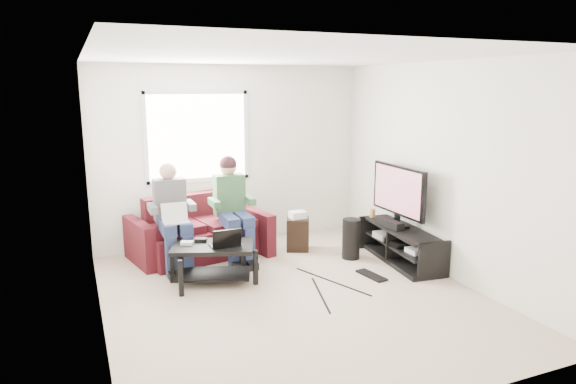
{
  "coord_description": "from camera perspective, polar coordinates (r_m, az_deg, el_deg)",
  "views": [
    {
      "loc": [
        -2.15,
        -4.94,
        2.31
      ],
      "look_at": [
        0.2,
        0.6,
        1.06
      ],
      "focal_mm": 32.0,
      "sensor_mm": 36.0,
      "label": 1
    }
  ],
  "objects": [
    {
      "name": "floor",
      "position": [
        5.86,
        0.51,
        -11.45
      ],
      "size": [
        4.5,
        4.5,
        0.0
      ],
      "primitive_type": "plane",
      "color": "beige",
      "rests_on": "ground"
    },
    {
      "name": "ceiling",
      "position": [
        5.39,
        0.56,
        14.86
      ],
      "size": [
        4.5,
        4.5,
        0.0
      ],
      "primitive_type": "plane",
      "rotation": [
        3.14,
        0.0,
        0.0
      ],
      "color": "white",
      "rests_on": "wall_back"
    },
    {
      "name": "wall_back",
      "position": [
        7.57,
        -6.29,
        4.04
      ],
      "size": [
        4.5,
        0.0,
        4.5
      ],
      "primitive_type": "plane",
      "rotation": [
        1.57,
        0.0,
        0.0
      ],
      "color": "white",
      "rests_on": "floor"
    },
    {
      "name": "wall_front",
      "position": [
        3.58,
        15.07,
        -5.0
      ],
      "size": [
        4.5,
        0.0,
        4.5
      ],
      "primitive_type": "plane",
      "rotation": [
        -1.57,
        0.0,
        0.0
      ],
      "color": "white",
      "rests_on": "floor"
    },
    {
      "name": "wall_left",
      "position": [
        5.04,
        -20.81,
        -0.55
      ],
      "size": [
        0.0,
        4.5,
        4.5
      ],
      "primitive_type": "plane",
      "rotation": [
        1.57,
        0.0,
        1.57
      ],
      "color": "white",
      "rests_on": "floor"
    },
    {
      "name": "wall_right",
      "position": [
        6.53,
        16.87,
        2.37
      ],
      "size": [
        0.0,
        4.5,
        4.5
      ],
      "primitive_type": "plane",
      "rotation": [
        1.57,
        0.0,
        -1.57
      ],
      "color": "white",
      "rests_on": "floor"
    },
    {
      "name": "window",
      "position": [
        7.39,
        -10.03,
        6.08
      ],
      "size": [
        1.48,
        0.04,
        1.28
      ],
      "color": "white",
      "rests_on": "wall_back"
    },
    {
      "name": "sofa",
      "position": [
        7.16,
        -9.86,
        -4.63
      ],
      "size": [
        1.93,
        1.12,
        0.83
      ],
      "color": "#4B1220",
      "rests_on": "floor"
    },
    {
      "name": "person_left",
      "position": [
        6.69,
        -12.73,
        -2.15
      ],
      "size": [
        0.4,
        0.71,
        1.34
      ],
      "color": "navy",
      "rests_on": "sofa"
    },
    {
      "name": "person_right",
      "position": [
        6.88,
        -6.22,
        -1.04
      ],
      "size": [
        0.4,
        0.71,
        1.38
      ],
      "color": "navy",
      "rests_on": "sofa"
    },
    {
      "name": "laptop_silver",
      "position": [
        6.48,
        -12.36,
        -2.81
      ],
      "size": [
        0.39,
        0.35,
        0.24
      ],
      "primitive_type": null,
      "rotation": [
        0.0,
        0.0,
        0.53
      ],
      "color": "silver",
      "rests_on": "person_left"
    },
    {
      "name": "coffee_table",
      "position": [
        6.17,
        -8.32,
        -6.9
      ],
      "size": [
        1.08,
        0.87,
        0.47
      ],
      "color": "black",
      "rests_on": "floor"
    },
    {
      "name": "laptop_black",
      "position": [
        6.05,
        -7.09,
        -4.82
      ],
      "size": [
        0.4,
        0.34,
        0.24
      ],
      "primitive_type": null,
      "rotation": [
        0.0,
        0.0,
        -0.34
      ],
      "color": "black",
      "rests_on": "coffee_table"
    },
    {
      "name": "controller_a",
      "position": [
        6.18,
        -11.17,
        -5.58
      ],
      "size": [
        0.16,
        0.14,
        0.04
      ],
      "primitive_type": "cube",
      "rotation": [
        0.0,
        0.0,
        -0.41
      ],
      "color": "silver",
      "rests_on": "coffee_table"
    },
    {
      "name": "controller_b",
      "position": [
        6.27,
        -9.67,
        -5.27
      ],
      "size": [
        0.16,
        0.14,
        0.04
      ],
      "primitive_type": "cube",
      "rotation": [
        0.0,
        0.0,
        -0.38
      ],
      "color": "black",
      "rests_on": "coffee_table"
    },
    {
      "name": "controller_c",
      "position": [
        6.34,
        -6.08,
        -4.97
      ],
      "size": [
        0.17,
        0.14,
        0.04
      ],
      "primitive_type": "cube",
      "rotation": [
        0.0,
        0.0,
        -0.48
      ],
      "color": "gray",
      "rests_on": "coffee_table"
    },
    {
      "name": "tv_stand",
      "position": [
        7.0,
        12.39,
        -5.94
      ],
      "size": [
        0.58,
        1.46,
        0.47
      ],
      "color": "black",
      "rests_on": "floor"
    },
    {
      "name": "tv",
      "position": [
        6.9,
        12.15,
        -0.01
      ],
      "size": [
        0.12,
        1.1,
        0.81
      ],
      "color": "black",
      "rests_on": "tv_stand"
    },
    {
      "name": "soundbar",
      "position": [
        6.93,
        11.21,
        -3.4
      ],
      "size": [
        0.12,
        0.5,
        0.1
      ],
      "primitive_type": "cube",
      "color": "black",
      "rests_on": "tv_stand"
    },
    {
      "name": "drink_cup",
      "position": [
        7.39,
        9.37,
        -2.3
      ],
      "size": [
        0.08,
        0.08,
        0.12
      ],
      "primitive_type": "cylinder",
      "color": "#A97949",
      "rests_on": "tv_stand"
    },
    {
      "name": "console_white",
      "position": [
        6.68,
        14.4,
        -6.29
      ],
      "size": [
        0.3,
        0.22,
        0.06
      ],
      "primitive_type": "cube",
      "color": "silver",
      "rests_on": "tv_stand"
    },
    {
      "name": "console_grey",
      "position": [
        7.22,
        11.04,
        -4.69
      ],
      "size": [
        0.34,
        0.26,
        0.08
      ],
      "primitive_type": "cube",
      "color": "gray",
      "rests_on": "tv_stand"
    },
    {
      "name": "console_black",
      "position": [
        6.94,
        12.65,
        -5.46
      ],
      "size": [
        0.38,
        0.3,
        0.07
      ],
      "primitive_type": "cube",
      "color": "black",
      "rests_on": "tv_stand"
    },
    {
      "name": "subwoofer",
      "position": [
        7.02,
        7.02,
        -5.18
      ],
      "size": [
        0.24,
        0.24,
        0.55
      ],
      "primitive_type": "cylinder",
      "color": "black",
      "rests_on": "floor"
    },
    {
      "name": "keyboard_floor",
      "position": [
        6.49,
        9.26,
        -9.13
      ],
      "size": [
        0.21,
        0.46,
        0.02
      ],
      "primitive_type": "cube",
      "rotation": [
        0.0,
        0.0,
        0.15
      ],
      "color": "black",
      "rests_on": "floor"
    },
    {
      "name": "end_table",
      "position": [
        7.33,
        1.09,
        -4.51
      ],
      "size": [
        0.31,
        0.31,
        0.56
      ],
      "color": "black",
      "rests_on": "floor"
    }
  ]
}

